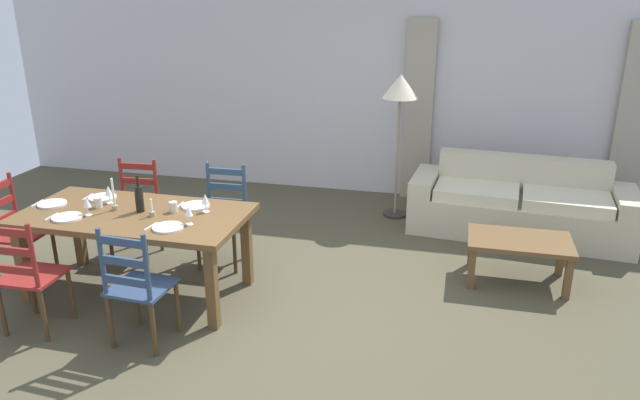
{
  "coord_description": "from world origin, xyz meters",
  "views": [
    {
      "loc": [
        1.33,
        -4.07,
        2.52
      ],
      "look_at": [
        0.15,
        0.72,
        0.75
      ],
      "focal_mm": 33.18,
      "sensor_mm": 36.0,
      "label": 1
    }
  ],
  "objects_px": {
    "couch": "(519,207)",
    "dining_table": "(134,222)",
    "wine_bottle": "(139,198)",
    "dining_chair_far_left": "(136,209)",
    "dining_chair_far_right": "(224,216)",
    "coffee_cup_secondary": "(98,203)",
    "dining_chair_near_right": "(137,286)",
    "wine_glass_near_right": "(189,212)",
    "dining_chair_head_west": "(16,231)",
    "wine_glass_far_left": "(108,191)",
    "coffee_table": "(519,245)",
    "wine_glass_far_right": "(205,200)",
    "dining_chair_near_left": "(27,275)",
    "coffee_cup_primary": "(173,207)",
    "wine_glass_near_left": "(87,203)",
    "standing_lamp": "(400,95)"
  },
  "relations": [
    {
      "from": "coffee_table",
      "to": "standing_lamp",
      "type": "distance_m",
      "value": 2.16
    },
    {
      "from": "dining_table",
      "to": "wine_bottle",
      "type": "xyz_separation_m",
      "value": [
        0.05,
        0.04,
        0.2
      ]
    },
    {
      "from": "wine_glass_near_left",
      "to": "wine_glass_far_left",
      "type": "height_order",
      "value": "same"
    },
    {
      "from": "dining_chair_far_right",
      "to": "wine_glass_near_right",
      "type": "bearing_deg",
      "value": -83.67
    },
    {
      "from": "dining_chair_head_west",
      "to": "dining_chair_far_right",
      "type": "bearing_deg",
      "value": 25.48
    },
    {
      "from": "coffee_cup_primary",
      "to": "coffee_table",
      "type": "relative_size",
      "value": 0.1
    },
    {
      "from": "wine_bottle",
      "to": "wine_glass_near_left",
      "type": "xyz_separation_m",
      "value": [
        -0.37,
        -0.19,
        -0.01
      ]
    },
    {
      "from": "wine_glass_near_right",
      "to": "dining_chair_near_left",
      "type": "bearing_deg",
      "value": -149.86
    },
    {
      "from": "coffee_table",
      "to": "wine_glass_near_right",
      "type": "bearing_deg",
      "value": -156.65
    },
    {
      "from": "wine_glass_far_left",
      "to": "coffee_cup_primary",
      "type": "bearing_deg",
      "value": -5.59
    },
    {
      "from": "wine_glass_near_right",
      "to": "wine_glass_far_right",
      "type": "distance_m",
      "value": 0.29
    },
    {
      "from": "coffee_cup_primary",
      "to": "coffee_cup_secondary",
      "type": "bearing_deg",
      "value": -175.2
    },
    {
      "from": "dining_table",
      "to": "wine_glass_far_left",
      "type": "bearing_deg",
      "value": 153.85
    },
    {
      "from": "dining_chair_far_right",
      "to": "wine_glass_far_left",
      "type": "height_order",
      "value": "dining_chair_far_right"
    },
    {
      "from": "dining_chair_head_west",
      "to": "wine_glass_near_left",
      "type": "xyz_separation_m",
      "value": [
        0.86,
        -0.12,
        0.38
      ]
    },
    {
      "from": "couch",
      "to": "dining_chair_far_left",
      "type": "bearing_deg",
      "value": -158.09
    },
    {
      "from": "dining_chair_head_west",
      "to": "wine_glass_far_right",
      "type": "distance_m",
      "value": 1.82
    },
    {
      "from": "dining_chair_near_right",
      "to": "dining_chair_far_right",
      "type": "xyz_separation_m",
      "value": [
        0.06,
        1.48,
        0.0
      ]
    },
    {
      "from": "dining_chair_near_left",
      "to": "coffee_table",
      "type": "relative_size",
      "value": 1.07
    },
    {
      "from": "wine_glass_near_right",
      "to": "coffee_table",
      "type": "bearing_deg",
      "value": 23.35
    },
    {
      "from": "dining_chair_near_right",
      "to": "couch",
      "type": "bearing_deg",
      "value": 45.56
    },
    {
      "from": "dining_chair_head_west",
      "to": "standing_lamp",
      "type": "xyz_separation_m",
      "value": [
        3.11,
        2.43,
        0.93
      ]
    },
    {
      "from": "standing_lamp",
      "to": "dining_chair_far_right",
      "type": "bearing_deg",
      "value": -131.62
    },
    {
      "from": "dining_chair_near_left",
      "to": "wine_glass_far_left",
      "type": "relative_size",
      "value": 5.96
    },
    {
      "from": "wine_glass_far_left",
      "to": "dining_chair_far_left",
      "type": "bearing_deg",
      "value": 100.86
    },
    {
      "from": "wine_bottle",
      "to": "coffee_cup_primary",
      "type": "distance_m",
      "value": 0.29
    },
    {
      "from": "dining_chair_near_right",
      "to": "coffee_table",
      "type": "relative_size",
      "value": 1.07
    },
    {
      "from": "wine_bottle",
      "to": "coffee_cup_secondary",
      "type": "xyz_separation_m",
      "value": [
        -0.4,
        -0.0,
        -0.07
      ]
    },
    {
      "from": "wine_bottle",
      "to": "coffee_table",
      "type": "height_order",
      "value": "wine_bottle"
    },
    {
      "from": "dining_chair_near_right",
      "to": "wine_glass_near_right",
      "type": "bearing_deg",
      "value": 74.49
    },
    {
      "from": "dining_table",
      "to": "coffee_cup_primary",
      "type": "distance_m",
      "value": 0.36
    },
    {
      "from": "standing_lamp",
      "to": "wine_glass_far_right",
      "type": "bearing_deg",
      "value": -120.92
    },
    {
      "from": "dining_table",
      "to": "coffee_cup_secondary",
      "type": "relative_size",
      "value": 21.11
    },
    {
      "from": "wine_glass_near_left",
      "to": "coffee_cup_primary",
      "type": "bearing_deg",
      "value": 20.56
    },
    {
      "from": "coffee_cup_secondary",
      "to": "dining_chair_near_right",
      "type": "bearing_deg",
      "value": -44.31
    },
    {
      "from": "dining_chair_far_left",
      "to": "wine_glass_far_right",
      "type": "distance_m",
      "value": 1.22
    },
    {
      "from": "couch",
      "to": "coffee_table",
      "type": "xyz_separation_m",
      "value": [
        -0.09,
        -1.22,
        0.06
      ]
    },
    {
      "from": "dining_chair_near_left",
      "to": "wine_glass_far_right",
      "type": "relative_size",
      "value": 5.96
    },
    {
      "from": "wine_glass_far_left",
      "to": "wine_glass_far_right",
      "type": "bearing_deg",
      "value": 0.02
    },
    {
      "from": "dining_chair_near_left",
      "to": "dining_chair_head_west",
      "type": "bearing_deg",
      "value": 134.07
    },
    {
      "from": "dining_chair_near_right",
      "to": "wine_glass_near_right",
      "type": "relative_size",
      "value": 5.96
    },
    {
      "from": "wine_bottle",
      "to": "wine_glass_far_right",
      "type": "distance_m",
      "value": 0.55
    },
    {
      "from": "dining_chair_near_left",
      "to": "coffee_cup_primary",
      "type": "distance_m",
      "value": 1.21
    },
    {
      "from": "dining_chair_far_right",
      "to": "dining_table",
      "type": "bearing_deg",
      "value": -122.18
    },
    {
      "from": "couch",
      "to": "dining_table",
      "type": "bearing_deg",
      "value": -146.06
    },
    {
      "from": "dining_chair_near_left",
      "to": "wine_glass_far_right",
      "type": "xyz_separation_m",
      "value": [
        1.07,
        0.91,
        0.38
      ]
    },
    {
      "from": "wine_glass_far_right",
      "to": "coffee_cup_secondary",
      "type": "relative_size",
      "value": 1.79
    },
    {
      "from": "couch",
      "to": "wine_glass_far_left",
      "type": "bearing_deg",
      "value": -150.28
    },
    {
      "from": "dining_chair_far_left",
      "to": "dining_chair_far_right",
      "type": "height_order",
      "value": "same"
    },
    {
      "from": "coffee_table",
      "to": "wine_glass_far_left",
      "type": "bearing_deg",
      "value": -166.54
    }
  ]
}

